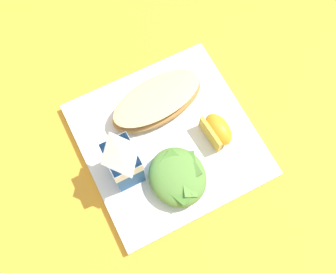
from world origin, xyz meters
TOP-DOWN VIEW (x-y plane):
  - ground at (0.00, 0.00)m, footprint 3.00×3.00m
  - white_plate at (0.00, 0.00)m, footprint 0.28×0.28m
  - cheesy_pizza_bread at (0.06, -0.01)m, footprint 0.10×0.18m
  - green_salad_pile at (-0.07, 0.02)m, footprint 0.10×0.09m
  - milk_carton at (-0.02, 0.09)m, footprint 0.06×0.04m
  - orange_wedge_front at (-0.03, -0.08)m, footprint 0.06×0.04m

SIDE VIEW (x-z plane):
  - ground at x=0.00m, z-range 0.00..0.00m
  - white_plate at x=0.00m, z-range 0.00..0.02m
  - cheesy_pizza_bread at x=0.06m, z-range 0.02..0.05m
  - orange_wedge_front at x=-0.03m, z-range 0.02..0.06m
  - green_salad_pile at x=-0.07m, z-range 0.02..0.06m
  - milk_carton at x=-0.02m, z-range 0.02..0.13m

